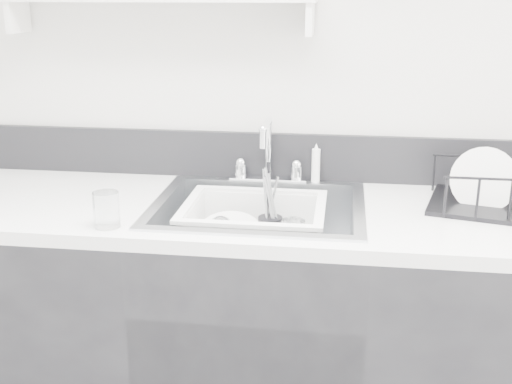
# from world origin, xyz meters

# --- Properties ---
(counter_run) EXTENTS (3.20, 0.62, 0.92)m
(counter_run) POSITION_xyz_m (0.00, 1.19, 0.46)
(counter_run) COLOR black
(counter_run) RESTS_ON ground
(backsplash) EXTENTS (3.20, 0.02, 0.16)m
(backsplash) POSITION_xyz_m (0.00, 1.49, 1.00)
(backsplash) COLOR black
(backsplash) RESTS_ON counter_run
(sink) EXTENTS (0.64, 0.52, 0.20)m
(sink) POSITION_xyz_m (0.00, 1.19, 0.83)
(sink) COLOR silver
(sink) RESTS_ON counter_run
(faucet) EXTENTS (0.26, 0.18, 0.23)m
(faucet) POSITION_xyz_m (0.00, 1.44, 0.98)
(faucet) COLOR silver
(faucet) RESTS_ON counter_run
(side_sprayer) EXTENTS (0.03, 0.03, 0.14)m
(side_sprayer) POSITION_xyz_m (0.16, 1.44, 0.99)
(side_sprayer) COLOR white
(side_sprayer) RESTS_ON counter_run
(wall_shelf) EXTENTS (1.00, 0.16, 0.12)m
(wall_shelf) POSITION_xyz_m (-0.35, 1.42, 1.51)
(wall_shelf) COLOR silver
(wall_shelf) RESTS_ON room_shell
(wash_tub) EXTENTS (0.48, 0.41, 0.17)m
(wash_tub) POSITION_xyz_m (-0.01, 1.20, 0.84)
(wash_tub) COLOR white
(wash_tub) RESTS_ON sink
(plate_stack) EXTENTS (0.25, 0.25, 0.10)m
(plate_stack) POSITION_xyz_m (-0.08, 1.19, 0.79)
(plate_stack) COLOR white
(plate_stack) RESTS_ON wash_tub
(utensil_cup) EXTENTS (0.08, 0.08, 0.26)m
(utensil_cup) POSITION_xyz_m (0.03, 1.25, 0.82)
(utensil_cup) COLOR black
(utensil_cup) RESTS_ON wash_tub
(ladle) EXTENTS (0.32, 0.26, 0.09)m
(ladle) POSITION_xyz_m (-0.06, 1.17, 0.81)
(ladle) COLOR silver
(ladle) RESTS_ON wash_tub
(tumbler_in_tub) EXTENTS (0.09, 0.09, 0.11)m
(tumbler_in_tub) POSITION_xyz_m (0.11, 1.21, 0.82)
(tumbler_in_tub) COLOR white
(tumbler_in_tub) RESTS_ON wash_tub
(tumbler_counter) EXTENTS (0.09, 0.09, 0.10)m
(tumbler_counter) POSITION_xyz_m (-0.39, 0.96, 0.97)
(tumbler_counter) COLOR white
(tumbler_counter) RESTS_ON counter_run
(dish_rack) EXTENTS (0.45, 0.38, 0.14)m
(dish_rack) POSITION_xyz_m (0.72, 1.26, 0.99)
(dish_rack) COLOR black
(dish_rack) RESTS_ON counter_run
(bowl_small) EXTENTS (0.15, 0.15, 0.04)m
(bowl_small) POSITION_xyz_m (0.08, 1.12, 0.78)
(bowl_small) COLOR white
(bowl_small) RESTS_ON wash_tub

